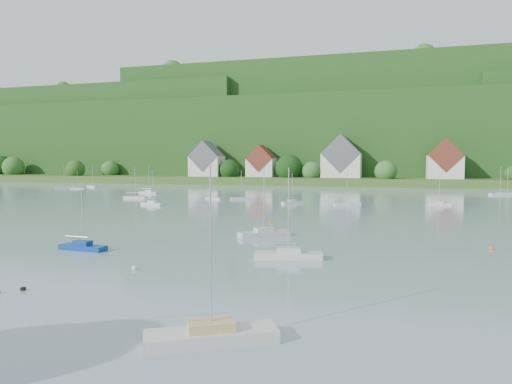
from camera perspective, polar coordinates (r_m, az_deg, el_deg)
far_shore_strip at (r=209.84m, az=9.39°, el=1.48°), size 600.00×60.00×3.00m
forested_ridge at (r=278.17m, az=11.18°, el=6.41°), size 620.00×181.22×69.89m
village_building_0 at (r=210.80m, az=-6.06°, el=3.70°), size 14.00×10.40×16.00m
village_building_1 at (r=204.63m, az=0.66°, el=3.50°), size 12.00×9.36×14.00m
village_building_2 at (r=197.21m, az=10.45°, el=3.87°), size 16.00×11.44×18.00m
village_building_3 at (r=195.33m, az=22.17°, el=3.41°), size 13.00×10.40×15.50m
near_sailboat_1 at (r=54.65m, az=-20.52°, el=-6.26°), size 5.61×1.96×7.44m
near_sailboat_2 at (r=26.03m, az=-5.52°, el=-17.01°), size 7.17×5.18×9.58m
near_sailboat_3 at (r=60.23m, az=0.98°, el=-5.06°), size 6.41×5.76×9.11m
near_sailboat_4 at (r=46.76m, az=3.99°, el=-7.64°), size 6.98×3.36×9.08m
mooring_buoy_0 at (r=57.53m, az=-21.32°, el=-6.21°), size 0.49×0.49×0.49m
mooring_buoy_1 at (r=43.70m, az=-14.72°, el=-9.19°), size 0.45×0.45×0.45m
mooring_buoy_2 at (r=57.64m, az=26.93°, el=-6.34°), size 0.44×0.44×0.44m
mooring_buoy_3 at (r=72.99m, az=1.88°, el=-3.88°), size 0.47×0.47×0.47m
duck_pair at (r=39.78m, az=-27.95°, el=-10.62°), size 1.72×1.52×0.36m
far_sailboat_cluster at (r=127.54m, az=8.09°, el=-0.47°), size 200.24×63.38×8.71m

